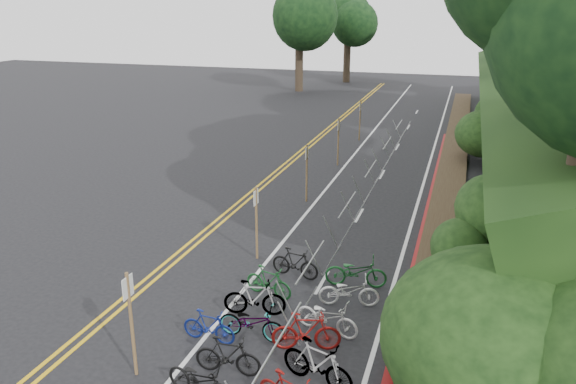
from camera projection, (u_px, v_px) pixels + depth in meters
name	position (u px, v px, depth m)	size (l,w,h in m)	color
ground	(166.00, 335.00, 14.40)	(120.00, 120.00, 0.00)	black
road_markings	(301.00, 208.00, 23.34)	(7.47, 80.00, 0.01)	gold
red_curb	(429.00, 205.00, 23.58)	(0.25, 28.00, 0.10)	maroon
bike_rack_front	(278.00, 352.00, 12.20)	(1.15, 3.40, 1.18)	gray
bike_racks_rest	(371.00, 174.00, 25.01)	(1.14, 23.00, 1.17)	gray
signpost_near	(131.00, 318.00, 12.40)	(0.08, 0.40, 2.58)	brown
signposts_rest	(324.00, 152.00, 26.42)	(0.08, 18.40, 2.50)	brown
bike_front	(209.00, 326.00, 13.99)	(1.44, 0.41, 0.86)	navy
bike_valet	(286.00, 331.00, 13.69)	(3.33, 9.00, 1.10)	slate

